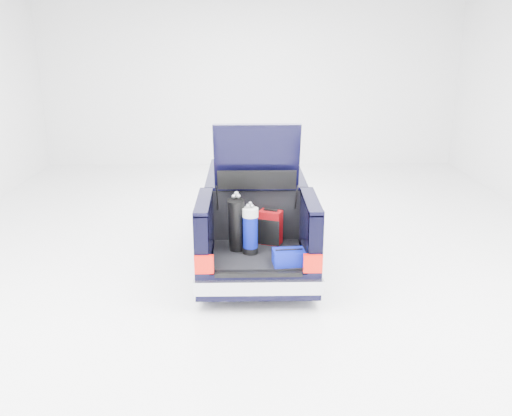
{
  "coord_description": "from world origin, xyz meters",
  "views": [
    {
      "loc": [
        -0.18,
        -8.92,
        3.66
      ],
      "look_at": [
        0.0,
        -0.5,
        0.99
      ],
      "focal_mm": 38.0,
      "sensor_mm": 36.0,
      "label": 1
    }
  ],
  "objects_px": {
    "red_suitcase": "(271,227)",
    "black_golf_bag": "(237,225)",
    "blue_golf_bag": "(250,230)",
    "blue_duffel": "(289,257)",
    "car": "(255,215)"
  },
  "relations": [
    {
      "from": "car",
      "to": "black_golf_bag",
      "type": "xyz_separation_m",
      "value": [
        -0.3,
        -1.47,
        0.33
      ]
    },
    {
      "from": "black_golf_bag",
      "to": "blue_golf_bag",
      "type": "distance_m",
      "value": 0.23
    },
    {
      "from": "blue_golf_bag",
      "to": "black_golf_bag",
      "type": "bearing_deg",
      "value": 161.33
    },
    {
      "from": "car",
      "to": "red_suitcase",
      "type": "bearing_deg",
      "value": -79.95
    },
    {
      "from": "red_suitcase",
      "to": "blue_duffel",
      "type": "bearing_deg",
      "value": -52.83
    },
    {
      "from": "car",
      "to": "black_golf_bag",
      "type": "bearing_deg",
      "value": -101.65
    },
    {
      "from": "blue_golf_bag",
      "to": "blue_duffel",
      "type": "height_order",
      "value": "blue_golf_bag"
    },
    {
      "from": "black_golf_bag",
      "to": "blue_duffel",
      "type": "xyz_separation_m",
      "value": [
        0.73,
        -0.54,
        -0.3
      ]
    },
    {
      "from": "car",
      "to": "blue_duffel",
      "type": "distance_m",
      "value": 2.05
    },
    {
      "from": "red_suitcase",
      "to": "blue_duffel",
      "type": "distance_m",
      "value": 0.86
    },
    {
      "from": "red_suitcase",
      "to": "black_golf_bag",
      "type": "height_order",
      "value": "black_golf_bag"
    },
    {
      "from": "blue_golf_bag",
      "to": "blue_duffel",
      "type": "xyz_separation_m",
      "value": [
        0.53,
        -0.44,
        -0.25
      ]
    },
    {
      "from": "car",
      "to": "red_suitcase",
      "type": "distance_m",
      "value": 1.23
    },
    {
      "from": "blue_duffel",
      "to": "blue_golf_bag",
      "type": "bearing_deg",
      "value": 135.36
    },
    {
      "from": "blue_golf_bag",
      "to": "blue_duffel",
      "type": "relative_size",
      "value": 1.68
    }
  ]
}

